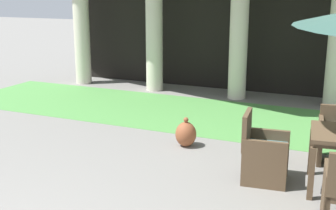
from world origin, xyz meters
TOP-DOWN VIEW (x-y plane):
  - lawn_strip at (0.00, 6.86)m, footprint 11.38×2.65m
  - patio_chair_mid_left_west at (1.54, 4.21)m, footprint 0.63×0.61m
  - terracotta_urn at (0.14, 5.04)m, footprint 0.34×0.34m

SIDE VIEW (x-z plane):
  - lawn_strip at x=0.00m, z-range 0.00..0.01m
  - terracotta_urn at x=0.14m, z-range -0.04..0.44m
  - patio_chair_mid_left_west at x=1.54m, z-range -0.05..0.86m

